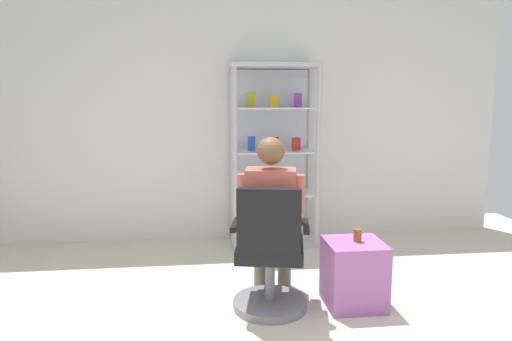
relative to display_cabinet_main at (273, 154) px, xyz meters
The scene contains 6 objects.
back_wall 0.60m from the display_cabinet_main, 149.40° to the left, with size 6.00×0.10×2.70m, color silver.
display_cabinet_main is the anchor object (origin of this frame).
office_chair 1.75m from the display_cabinet_main, 99.27° to the right, with size 0.61×0.57×0.96m.
seated_shopkeeper 1.51m from the display_cabinet_main, 99.06° to the right, with size 0.54×0.61×1.29m.
storage_crate 1.79m from the display_cabinet_main, 76.63° to the right, with size 0.43×0.41×0.50m, color #9E599E.
tea_glass 1.70m from the display_cabinet_main, 75.86° to the right, with size 0.06×0.06×0.10m, color brown.
Camera 1 is at (-0.33, -2.01, 1.58)m, focal length 32.01 mm.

